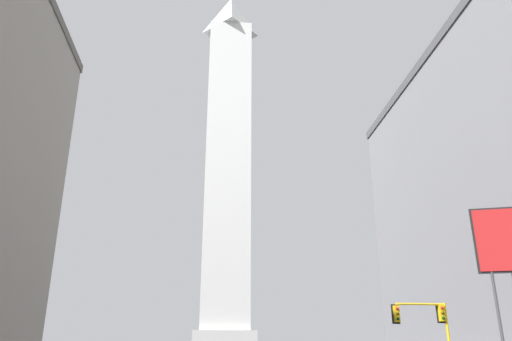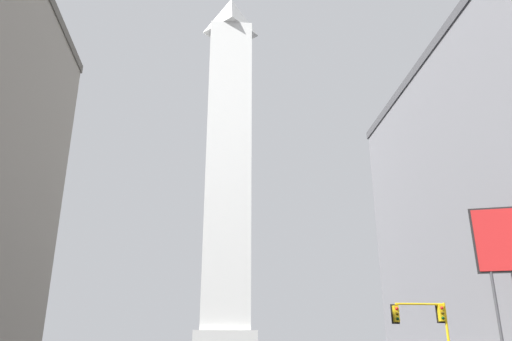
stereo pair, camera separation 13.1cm
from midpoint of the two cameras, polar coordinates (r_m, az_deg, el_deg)
obelisk at (r=80.52m, az=-3.32°, el=0.44°), size 8.83×8.83×63.92m
traffic_light_mid_right at (r=37.94m, az=19.03°, el=-16.07°), size 4.03×0.51×5.38m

